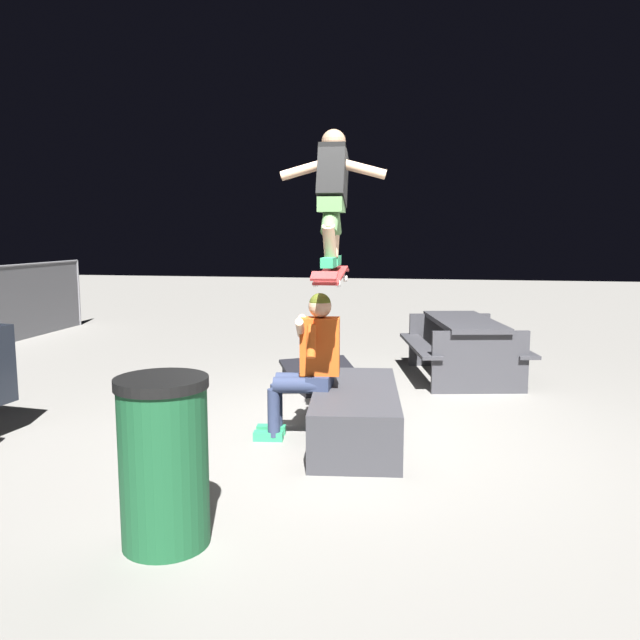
{
  "coord_description": "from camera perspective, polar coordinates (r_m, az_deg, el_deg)",
  "views": [
    {
      "loc": [
        -5.39,
        -0.7,
        1.81
      ],
      "look_at": [
        -0.06,
        0.25,
        1.06
      ],
      "focal_mm": 35.37,
      "sensor_mm": 36.0,
      "label": 1
    }
  ],
  "objects": [
    {
      "name": "skater_airborne",
      "position": [
        5.27,
        1.12,
        11.59
      ],
      "size": [
        0.62,
        0.89,
        1.12
      ],
      "color": "#2D9E66"
    },
    {
      "name": "picnic_table_back",
      "position": [
        8.07,
        12.85,
        -1.69
      ],
      "size": [
        1.93,
        1.65,
        0.75
      ],
      "color": "#38383D",
      "rests_on": "ground"
    },
    {
      "name": "skateboard",
      "position": [
        5.22,
        1.03,
        4.08
      ],
      "size": [
        1.03,
        0.24,
        0.13
      ],
      "color": "#B72D2D"
    },
    {
      "name": "ground_plane",
      "position": [
        5.73,
        2.58,
        -10.56
      ],
      "size": [
        40.0,
        40.0,
        0.0
      ],
      "primitive_type": "plane",
      "color": "gray"
    },
    {
      "name": "kicker_ramp",
      "position": [
        7.62,
        0.53,
        -5.47
      ],
      "size": [
        1.36,
        1.29,
        0.32
      ],
      "color": "black",
      "rests_on": "ground"
    },
    {
      "name": "trash_bin",
      "position": [
        3.83,
        -13.94,
        -12.3
      ],
      "size": [
        0.54,
        0.54,
        1.0
      ],
      "color": "#19512D",
      "rests_on": "ground"
    },
    {
      "name": "ledge_box_main",
      "position": [
        5.6,
        3.22,
        -8.51
      ],
      "size": [
        1.79,
        0.91,
        0.46
      ],
      "primitive_type": "cube",
      "rotation": [
        0.0,
        0.0,
        0.11
      ],
      "color": "#38383D",
      "rests_on": "ground"
    },
    {
      "name": "person_sitting_on_ledge",
      "position": [
        5.52,
        -1.09,
        -3.55
      ],
      "size": [
        0.6,
        0.77,
        1.3
      ],
      "color": "#2D3856",
      "rests_on": "ground"
    }
  ]
}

